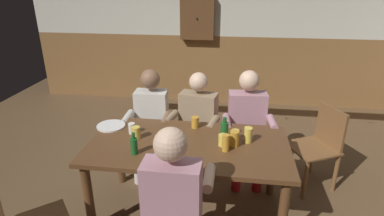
{
  "coord_description": "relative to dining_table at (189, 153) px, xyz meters",
  "views": [
    {
      "loc": [
        0.36,
        -2.62,
        2.12
      ],
      "look_at": [
        0.0,
        0.07,
        0.99
      ],
      "focal_mm": 29.62,
      "sensor_mm": 36.0,
      "label": 1
    }
  ],
  "objects": [
    {
      "name": "ground_plane",
      "position": [
        0.0,
        0.16,
        -0.65
      ],
      "size": [
        7.66,
        7.66,
        0.0
      ],
      "primitive_type": "plane",
      "color": "brown"
    },
    {
      "name": "back_wall_wainscot",
      "position": [
        0.0,
        3.04,
        -0.05
      ],
      "size": [
        6.38,
        0.12,
        1.19
      ],
      "primitive_type": "cube",
      "color": "brown",
      "rests_on": "ground_plane"
    },
    {
      "name": "dining_table",
      "position": [
        0.0,
        0.0,
        0.0
      ],
      "size": [
        1.78,
        0.93,
        0.75
      ],
      "color": "brown",
      "rests_on": "ground_plane"
    },
    {
      "name": "person_0",
      "position": [
        -0.53,
        0.68,
        0.01
      ],
      "size": [
        0.51,
        0.55,
        1.19
      ],
      "rotation": [
        0.0,
        0.0,
        3.19
      ],
      "color": "silver",
      "rests_on": "ground_plane"
    },
    {
      "name": "person_1",
      "position": [
        -0.01,
        0.69,
        0.0
      ],
      "size": [
        0.59,
        0.56,
        1.18
      ],
      "rotation": [
        0.0,
        0.0,
        2.95
      ],
      "color": "#997F60",
      "rests_on": "ground_plane"
    },
    {
      "name": "person_2",
      "position": [
        0.54,
        0.69,
        0.03
      ],
      "size": [
        0.57,
        0.53,
        1.22
      ],
      "rotation": [
        0.0,
        0.0,
        3.22
      ],
      "color": "#B78493",
      "rests_on": "ground_plane"
    },
    {
      "name": "person_3",
      "position": [
        0.0,
        -0.7,
        0.05
      ],
      "size": [
        0.53,
        0.5,
        1.27
      ],
      "rotation": [
        0.0,
        0.0,
        -0.01
      ],
      "color": "#B78493",
      "rests_on": "ground_plane"
    },
    {
      "name": "chair_empty_near_left",
      "position": [
        1.3,
        0.64,
        -0.17
      ],
      "size": [
        0.59,
        0.59,
        0.88
      ],
      "rotation": [
        0.0,
        0.0,
        -4.25
      ],
      "color": "brown",
      "rests_on": "ground_plane"
    },
    {
      "name": "condiment_caddy",
      "position": [
        -0.17,
        -0.24,
        0.13
      ],
      "size": [
        0.14,
        0.1,
        0.05
      ],
      "primitive_type": "cube",
      "color": "#B2B7BC",
      "rests_on": "dining_table"
    },
    {
      "name": "plate_0",
      "position": [
        -0.81,
        0.24,
        0.11
      ],
      "size": [
        0.28,
        0.28,
        0.01
      ],
      "primitive_type": "cylinder",
      "color": "white",
      "rests_on": "dining_table"
    },
    {
      "name": "bottle_0",
      "position": [
        -0.42,
        -0.24,
        0.18
      ],
      "size": [
        0.06,
        0.06,
        0.19
      ],
      "color": "#195923",
      "rests_on": "dining_table"
    },
    {
      "name": "bottle_1",
      "position": [
        0.31,
        0.13,
        0.19
      ],
      "size": [
        0.07,
        0.07,
        0.21
      ],
      "color": "#195923",
      "rests_on": "dining_table"
    },
    {
      "name": "pint_glass_0",
      "position": [
        0.33,
        -0.09,
        0.18
      ],
      "size": [
        0.06,
        0.06,
        0.15
      ],
      "primitive_type": "cylinder",
      "color": "gold",
      "rests_on": "dining_table"
    },
    {
      "name": "pint_glass_1",
      "position": [
        -0.56,
        0.12,
        0.15
      ],
      "size": [
        0.06,
        0.06,
        0.1
      ],
      "primitive_type": "cylinder",
      "color": "white",
      "rests_on": "dining_table"
    },
    {
      "name": "pint_glass_2",
      "position": [
        0.02,
        0.33,
        0.16
      ],
      "size": [
        0.08,
        0.08,
        0.11
      ],
      "primitive_type": "cylinder",
      "color": "gold",
      "rests_on": "dining_table"
    },
    {
      "name": "pint_glass_3",
      "position": [
        0.3,
        0.01,
        0.15
      ],
      "size": [
        0.08,
        0.08,
        0.1
      ],
      "primitive_type": "cylinder",
      "color": "#E5C64C",
      "rests_on": "dining_table"
    },
    {
      "name": "pint_glass_4",
      "position": [
        0.41,
        0.11,
        0.15
      ],
      "size": [
        0.07,
        0.07,
        0.1
      ],
      "primitive_type": "cylinder",
      "color": "#E5C64C",
      "rests_on": "dining_table"
    },
    {
      "name": "pint_glass_5",
      "position": [
        0.4,
        0.0,
        0.17
      ],
      "size": [
        0.08,
        0.08,
        0.14
      ],
      "primitive_type": "cylinder",
      "color": "gold",
      "rests_on": "dining_table"
    },
    {
      "name": "pint_glass_6",
      "position": [
        0.52,
        0.1,
        0.17
      ],
      "size": [
        0.08,
        0.08,
        0.14
      ],
      "primitive_type": "cylinder",
      "color": "#E5C64C",
      "rests_on": "dining_table"
    },
    {
      "name": "pint_glass_7",
      "position": [
        -0.49,
        0.03,
        0.16
      ],
      "size": [
        0.08,
        0.08,
        0.12
      ],
      "primitive_type": "cylinder",
      "color": "#E5C64C",
      "rests_on": "dining_table"
    },
    {
      "name": "wall_dart_cabinet",
      "position": [
        -0.27,
        2.91,
        0.84
      ],
      "size": [
        0.56,
        0.15,
        0.7
      ],
      "color": "brown"
    }
  ]
}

